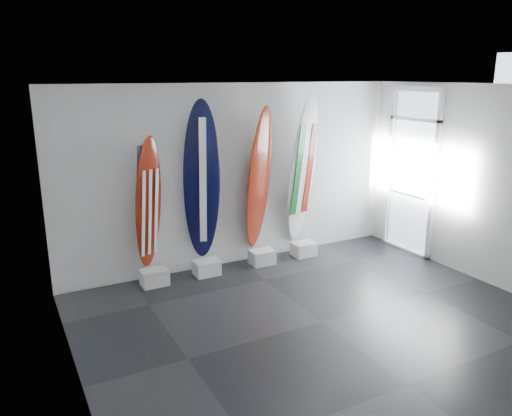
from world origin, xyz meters
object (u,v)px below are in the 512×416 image
surfboard_navy (202,182)px  surfboard_usa (148,204)px  surfboard_swiss (259,180)px  surfboard_italy (303,170)px

surfboard_navy → surfboard_usa: bearing=-168.9°
surfboard_swiss → surfboard_italy: size_ratio=0.93×
surfboard_italy → surfboard_usa: bearing=167.3°
surfboard_navy → surfboard_swiss: surfboard_navy is taller
surfboard_italy → surfboard_swiss: bearing=167.3°
surfboard_navy → surfboard_italy: size_ratio=0.98×
surfboard_usa → surfboard_swiss: size_ratio=0.85×
surfboard_navy → surfboard_swiss: bearing=11.1°
surfboard_swiss → surfboard_italy: surfboard_italy is taller
surfboard_usa → surfboard_italy: size_ratio=0.79×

